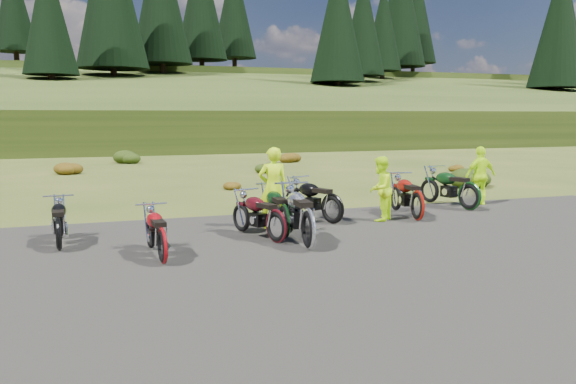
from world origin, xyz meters
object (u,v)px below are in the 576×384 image
object	(u,v)px
motorcycle_0	(60,252)
motorcycle_7	(469,211)
person_middle	(273,189)
motorcycle_3	(308,251)

from	to	relation	value
motorcycle_0	motorcycle_7	distance (m)	10.64
person_middle	motorcycle_3	bearing A→B (deg)	94.91
motorcycle_0	person_middle	world-z (taller)	person_middle
motorcycle_3	person_middle	bearing A→B (deg)	4.80
motorcycle_0	person_middle	xyz separation A→B (m)	(4.63, 0.81, 0.95)
motorcycle_7	motorcycle_0	bearing A→B (deg)	84.58
motorcycle_0	motorcycle_3	bearing A→B (deg)	-109.69
motorcycle_7	motorcycle_3	bearing A→B (deg)	103.15
motorcycle_7	person_middle	xyz separation A→B (m)	(-5.91, -0.62, 0.95)
motorcycle_7	person_middle	bearing A→B (deg)	82.82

